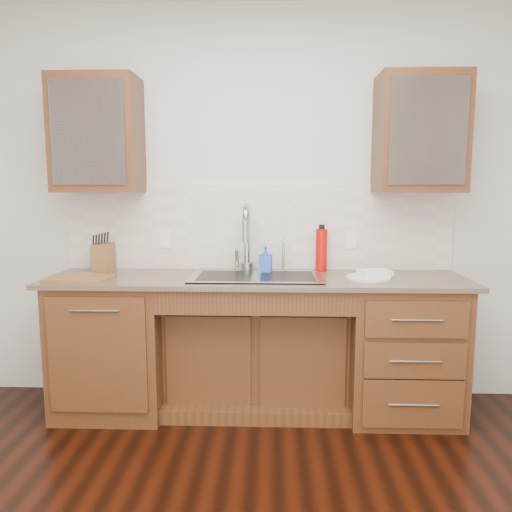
{
  "coord_description": "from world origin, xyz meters",
  "views": [
    {
      "loc": [
        0.11,
        -1.74,
        1.5
      ],
      "look_at": [
        0.0,
        1.4,
        1.05
      ],
      "focal_mm": 35.0,
      "sensor_mm": 36.0,
      "label": 1
    }
  ],
  "objects_px": {
    "water_bottle": "(321,250)",
    "plate": "(369,277)",
    "soap_bottle": "(266,260)",
    "knife_block": "(103,257)",
    "cutting_board": "(80,278)"
  },
  "relations": [
    {
      "from": "water_bottle",
      "to": "plate",
      "type": "height_order",
      "value": "water_bottle"
    },
    {
      "from": "soap_bottle",
      "to": "water_bottle",
      "type": "distance_m",
      "value": 0.39
    },
    {
      "from": "plate",
      "to": "knife_block",
      "type": "relative_size",
      "value": 1.47
    },
    {
      "from": "knife_block",
      "to": "cutting_board",
      "type": "xyz_separation_m",
      "value": [
        -0.04,
        -0.34,
        -0.09
      ]
    },
    {
      "from": "soap_bottle",
      "to": "knife_block",
      "type": "relative_size",
      "value": 0.96
    },
    {
      "from": "knife_block",
      "to": "cutting_board",
      "type": "distance_m",
      "value": 0.35
    },
    {
      "from": "knife_block",
      "to": "cutting_board",
      "type": "height_order",
      "value": "knife_block"
    },
    {
      "from": "soap_bottle",
      "to": "water_bottle",
      "type": "bearing_deg",
      "value": 18.27
    },
    {
      "from": "plate",
      "to": "soap_bottle",
      "type": "bearing_deg",
      "value": 164.23
    },
    {
      "from": "soap_bottle",
      "to": "cutting_board",
      "type": "height_order",
      "value": "soap_bottle"
    },
    {
      "from": "water_bottle",
      "to": "cutting_board",
      "type": "relative_size",
      "value": 0.78
    },
    {
      "from": "knife_block",
      "to": "cutting_board",
      "type": "relative_size",
      "value": 0.5
    },
    {
      "from": "soap_bottle",
      "to": "plate",
      "type": "relative_size",
      "value": 0.65
    },
    {
      "from": "plate",
      "to": "cutting_board",
      "type": "height_order",
      "value": "cutting_board"
    },
    {
      "from": "cutting_board",
      "to": "soap_bottle",
      "type": "bearing_deg",
      "value": 13.65
    }
  ]
}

